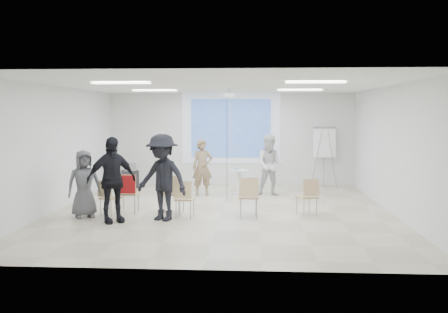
# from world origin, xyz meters

# --- Properties ---
(floor) EXTENTS (8.00, 9.00, 0.10)m
(floor) POSITION_xyz_m (0.00, 0.00, -0.05)
(floor) COLOR beige
(floor) RESTS_ON ground
(ceiling) EXTENTS (8.00, 9.00, 0.10)m
(ceiling) POSITION_xyz_m (0.00, 0.00, 3.05)
(ceiling) COLOR white
(ceiling) RESTS_ON wall_back
(wall_back) EXTENTS (8.00, 0.10, 3.00)m
(wall_back) POSITION_xyz_m (0.00, 4.55, 1.50)
(wall_back) COLOR silver
(wall_back) RESTS_ON floor
(wall_left) EXTENTS (0.10, 9.00, 3.00)m
(wall_left) POSITION_xyz_m (-4.05, 0.00, 1.50)
(wall_left) COLOR silver
(wall_left) RESTS_ON floor
(wall_right) EXTENTS (0.10, 9.00, 3.00)m
(wall_right) POSITION_xyz_m (4.05, 0.00, 1.50)
(wall_right) COLOR silver
(wall_right) RESTS_ON floor
(projection_halo) EXTENTS (3.20, 0.01, 2.30)m
(projection_halo) POSITION_xyz_m (0.00, 4.49, 1.85)
(projection_halo) COLOR silver
(projection_halo) RESTS_ON wall_back
(projection_image) EXTENTS (2.60, 0.01, 1.90)m
(projection_image) POSITION_xyz_m (0.00, 4.47, 1.85)
(projection_image) COLOR #3662BA
(projection_image) RESTS_ON wall_back
(pedestal_table) EXTENTS (0.75, 0.75, 0.74)m
(pedestal_table) POSITION_xyz_m (0.33, 2.53, 0.41)
(pedestal_table) COLOR white
(pedestal_table) RESTS_ON floor
(player_left) EXTENTS (0.75, 0.60, 1.81)m
(player_left) POSITION_xyz_m (-0.70, 2.25, 0.91)
(player_left) COLOR #8F7557
(player_left) RESTS_ON floor
(player_right) EXTENTS (0.97, 0.80, 1.93)m
(player_right) POSITION_xyz_m (1.24, 2.42, 0.96)
(player_right) COLOR white
(player_right) RESTS_ON floor
(controller_left) EXTENTS (0.06, 0.12, 0.04)m
(controller_left) POSITION_xyz_m (-0.52, 2.50, 1.20)
(controller_left) COLOR white
(controller_left) RESTS_ON player_left
(controller_right) EXTENTS (0.05, 0.13, 0.04)m
(controller_right) POSITION_xyz_m (1.06, 2.67, 1.30)
(controller_right) COLOR silver
(controller_right) RESTS_ON player_right
(chair_far_left) EXTENTS (0.52, 0.53, 0.82)m
(chair_far_left) POSITION_xyz_m (-2.56, -0.71, 0.48)
(chair_far_left) COLOR tan
(chair_far_left) RESTS_ON floor
(chair_left_mid) EXTENTS (0.44, 0.48, 0.94)m
(chair_left_mid) POSITION_xyz_m (-2.17, -0.46, 0.56)
(chair_left_mid) COLOR tan
(chair_left_mid) RESTS_ON floor
(chair_left_inner) EXTENTS (0.50, 0.52, 0.90)m
(chair_left_inner) POSITION_xyz_m (-1.13, -0.31, 0.53)
(chair_left_inner) COLOR tan
(chair_left_inner) RESTS_ON floor
(chair_center) EXTENTS (0.45, 0.48, 0.86)m
(chair_center) POSITION_xyz_m (-0.79, -0.89, 0.51)
(chair_center) COLOR tan
(chair_center) RESTS_ON floor
(chair_right_inner) EXTENTS (0.46, 0.49, 0.93)m
(chair_right_inner) POSITION_xyz_m (0.65, -0.76, 0.55)
(chair_right_inner) COLOR tan
(chair_right_inner) RESTS_ON floor
(chair_right_far) EXTENTS (0.55, 0.56, 0.86)m
(chair_right_far) POSITION_xyz_m (2.01, -0.43, 0.51)
(chair_right_far) COLOR tan
(chair_right_far) RESTS_ON floor
(red_jacket) EXTENTS (0.43, 0.10, 0.41)m
(red_jacket) POSITION_xyz_m (-2.17, -0.59, 0.72)
(red_jacket) COLOR #AB1518
(red_jacket) RESTS_ON chair_left_mid
(laptop) EXTENTS (0.37, 0.30, 0.03)m
(laptop) POSITION_xyz_m (-1.12, -0.21, 0.48)
(laptop) COLOR black
(laptop) RESTS_ON chair_left_inner
(audience_left) EXTENTS (1.43, 1.33, 2.12)m
(audience_left) POSITION_xyz_m (-2.29, -1.36, 1.06)
(audience_left) COLOR black
(audience_left) RESTS_ON floor
(audience_mid) EXTENTS (1.58, 1.27, 2.15)m
(audience_mid) POSITION_xyz_m (-1.24, -1.09, 1.07)
(audience_mid) COLOR black
(audience_mid) RESTS_ON floor
(audience_outer) EXTENTS (1.00, 0.89, 1.71)m
(audience_outer) POSITION_xyz_m (-3.06, -0.88, 0.85)
(audience_outer) COLOR #5C5C61
(audience_outer) RESTS_ON floor
(flipchart_easel) EXTENTS (0.83, 0.63, 1.92)m
(flipchart_easel) POSITION_xyz_m (2.99, 4.18, 1.42)
(flipchart_easel) COLOR gray
(flipchart_easel) RESTS_ON floor
(av_cart) EXTENTS (0.62, 0.57, 0.76)m
(av_cart) POSITION_xyz_m (-3.15, 3.65, 0.35)
(av_cart) COLOR black
(av_cart) RESTS_ON floor
(ceiling_projector) EXTENTS (0.30, 0.25, 3.00)m
(ceiling_projector) POSITION_xyz_m (0.10, 1.49, 2.69)
(ceiling_projector) COLOR white
(ceiling_projector) RESTS_ON ceiling
(fluor_panel_nw) EXTENTS (1.20, 0.30, 0.02)m
(fluor_panel_nw) POSITION_xyz_m (-2.00, 2.00, 2.97)
(fluor_panel_nw) COLOR white
(fluor_panel_nw) RESTS_ON ceiling
(fluor_panel_ne) EXTENTS (1.20, 0.30, 0.02)m
(fluor_panel_ne) POSITION_xyz_m (2.00, 2.00, 2.97)
(fluor_panel_ne) COLOR white
(fluor_panel_ne) RESTS_ON ceiling
(fluor_panel_sw) EXTENTS (1.20, 0.30, 0.02)m
(fluor_panel_sw) POSITION_xyz_m (-2.00, -1.50, 2.97)
(fluor_panel_sw) COLOR white
(fluor_panel_sw) RESTS_ON ceiling
(fluor_panel_se) EXTENTS (1.20, 0.30, 0.02)m
(fluor_panel_se) POSITION_xyz_m (2.00, -1.50, 2.97)
(fluor_panel_se) COLOR white
(fluor_panel_se) RESTS_ON ceiling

